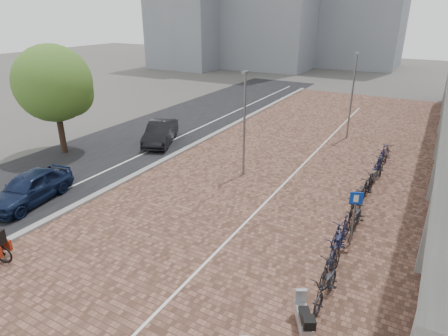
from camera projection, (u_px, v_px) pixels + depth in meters
ground at (142, 257)px, 13.79m from camera, size 140.00×140.00×0.00m
plaza_brick at (303, 161)px, 22.53m from camera, size 14.50×42.00×0.04m
street_asphalt at (156, 133)px, 27.52m from camera, size 8.00×50.00×0.03m
curb at (202, 141)px, 25.73m from camera, size 0.35×42.00×0.14m
lane_line at (179, 137)px, 26.61m from camera, size 0.12×44.00×0.00m
parking_line at (307, 161)px, 22.43m from camera, size 0.10×30.00×0.00m
car_navy at (30, 188)px, 17.45m from camera, size 2.38×4.49×1.45m
car_dark at (160, 133)px, 25.25m from camera, size 3.25×4.65×1.45m
scooter_front at (303, 316)px, 10.43m from camera, size 1.11×1.50×1.01m
parking_sign at (355, 211)px, 13.89m from camera, size 0.45×0.20×2.24m
lamp_near at (244, 126)px, 19.52m from camera, size 0.12×0.12×5.44m
lamp_far at (352, 98)px, 25.28m from camera, size 0.12×0.12×5.68m
street_tree at (57, 86)px, 22.32m from camera, size 4.48×4.48×6.52m
bike_row at (364, 196)px, 17.15m from camera, size 1.20×15.82×1.05m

